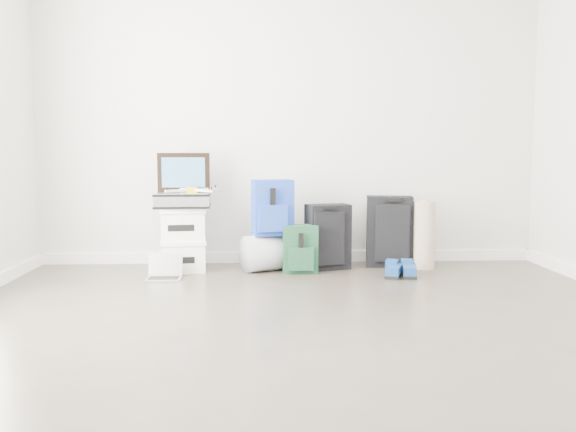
{
  "coord_description": "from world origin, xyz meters",
  "views": [
    {
      "loc": [
        -0.3,
        -3.03,
        1.01
      ],
      "look_at": [
        -0.04,
        1.9,
        0.49
      ],
      "focal_mm": 38.0,
      "sensor_mm": 36.0,
      "label": 1
    }
  ],
  "objects": [
    {
      "name": "boxes_stack",
      "position": [
        -0.92,
        2.12,
        0.27
      ],
      "size": [
        0.41,
        0.34,
        0.54
      ],
      "rotation": [
        0.0,
        0.0,
        0.11
      ],
      "color": "white",
      "rests_on": "ground"
    },
    {
      "name": "green_backpack",
      "position": [
        0.06,
        2.0,
        0.19
      ],
      "size": [
        0.29,
        0.22,
        0.4
      ],
      "rotation": [
        0.0,
        0.0,
        0.05
      ],
      "color": "#133621",
      "rests_on": "ground"
    },
    {
      "name": "room_envelope",
      "position": [
        0.0,
        0.02,
        1.72
      ],
      "size": [
        4.52,
        5.02,
        2.71
      ],
      "color": "silver",
      "rests_on": "ground"
    },
    {
      "name": "blue_backpack",
      "position": [
        -0.16,
        2.09,
        0.53
      ],
      "size": [
        0.37,
        0.3,
        0.47
      ],
      "rotation": [
        0.0,
        0.0,
        0.18
      ],
      "color": "navy",
      "rests_on": "duffel_bag"
    },
    {
      "name": "rolled_rug",
      "position": [
        1.15,
        2.14,
        0.29
      ],
      "size": [
        0.19,
        0.19,
        0.59
      ],
      "primitive_type": "cylinder",
      "color": "tan",
      "rests_on": "ground"
    },
    {
      "name": "ground",
      "position": [
        0.0,
        0.0,
        0.0
      ],
      "size": [
        5.0,
        5.0,
        0.0
      ],
      "primitive_type": "plane",
      "color": "#3A322A",
      "rests_on": "ground"
    },
    {
      "name": "painting",
      "position": [
        -0.92,
        2.22,
        0.84
      ],
      "size": [
        0.44,
        0.04,
        0.33
      ],
      "rotation": [
        0.0,
        0.0,
        0.02
      ],
      "color": "black",
      "rests_on": "briefcase"
    },
    {
      "name": "carry_on",
      "position": [
        0.87,
        2.25,
        0.31
      ],
      "size": [
        0.43,
        0.31,
        0.62
      ],
      "rotation": [
        0.0,
        0.0,
        -0.16
      ],
      "color": "black",
      "rests_on": "ground"
    },
    {
      "name": "drone",
      "position": [
        -0.84,
        2.1,
        0.69
      ],
      "size": [
        0.4,
        0.4,
        0.05
      ],
      "rotation": [
        0.0,
        0.0,
        -0.02
      ],
      "color": "gold",
      "rests_on": "briefcase"
    },
    {
      "name": "briefcase",
      "position": [
        -0.92,
        2.12,
        0.6
      ],
      "size": [
        0.46,
        0.35,
        0.13
      ],
      "primitive_type": "cube",
      "rotation": [
        0.0,
        0.0,
        0.04
      ],
      "color": "#B2B2B7",
      "rests_on": "boxes_stack"
    },
    {
      "name": "large_suitcase",
      "position": [
        0.31,
        2.15,
        0.28
      ],
      "size": [
        0.4,
        0.31,
        0.56
      ],
      "rotation": [
        0.0,
        0.0,
        0.26
      ],
      "color": "black",
      "rests_on": "ground"
    },
    {
      "name": "duffel_bag",
      "position": [
        -0.16,
        2.12,
        0.15
      ],
      "size": [
        0.58,
        0.49,
        0.31
      ],
      "primitive_type": "cylinder",
      "rotation": [
        0.0,
        1.57,
        0.43
      ],
      "color": "gray",
      "rests_on": "ground"
    },
    {
      "name": "shoes",
      "position": [
        0.88,
        1.79,
        0.05
      ],
      "size": [
        0.31,
        0.3,
        0.09
      ],
      "rotation": [
        0.0,
        0.0,
        -0.3
      ],
      "color": "black",
      "rests_on": "ground"
    },
    {
      "name": "laptop",
      "position": [
        -1.04,
        1.81,
        0.05
      ],
      "size": [
        0.27,
        0.2,
        0.19
      ],
      "rotation": [
        0.0,
        0.0,
        -0.02
      ],
      "color": "silver",
      "rests_on": "ground"
    }
  ]
}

